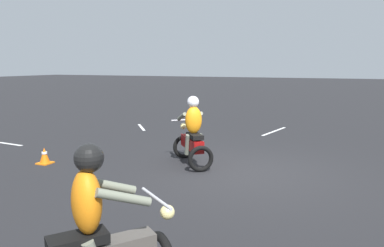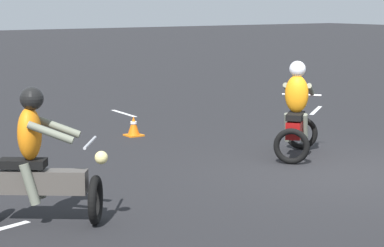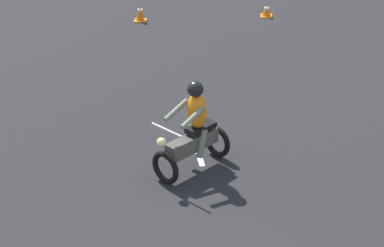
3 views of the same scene
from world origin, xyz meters
The scene contains 7 objects.
ground_plane centered at (0.00, 0.00, 0.00)m, with size 120.00×120.00×0.00m, color black.
motorcycle_rider_foreground centered at (1.31, -0.11, 0.73)m, with size 1.36×1.46×1.66m.
motorcycle_rider_background centered at (0.15, 5.13, 0.73)m, with size 1.33×1.48×1.66m.
traffic_cone_mid_center centered at (4.66, 1.16, 0.19)m, with size 0.32×0.32×0.40m.
lane_stripe_e centered at (7.43, -0.19, 0.00)m, with size 0.10×1.29×0.01m, color silver.
lane_stripe_s centered at (0.31, -5.42, 0.00)m, with size 0.10×2.03×0.01m, color silver.
lane_stripe_se centered at (5.16, -4.33, 0.00)m, with size 0.10×1.50×0.01m, color silver.
Camera 1 is at (-2.01, 7.94, 2.39)m, focal length 35.00 mm.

